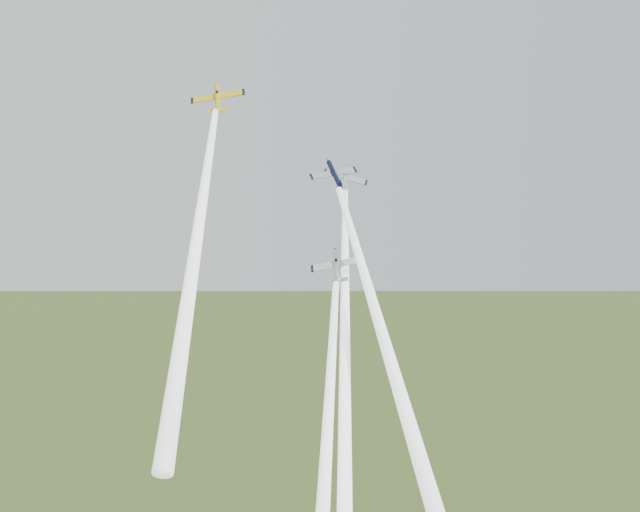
{
  "coord_description": "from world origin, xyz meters",
  "views": [
    {
      "loc": [
        -34.45,
        -121.07,
        98.62
      ],
      "look_at": [
        0.0,
        -6.0,
        92.0
      ],
      "focal_mm": 45.0,
      "sensor_mm": 36.0,
      "label": 1
    }
  ],
  "objects_px": {
    "plane_yellow": "(218,98)",
    "plane_silver_right": "(345,178)",
    "plane_navy": "(335,175)",
    "plane_silver_low": "(337,266)"
  },
  "relations": [
    {
      "from": "plane_silver_right",
      "to": "plane_yellow",
      "type": "bearing_deg",
      "value": -150.3
    },
    {
      "from": "plane_yellow",
      "to": "plane_silver_low",
      "type": "bearing_deg",
      "value": -19.73
    },
    {
      "from": "plane_navy",
      "to": "plane_silver_low",
      "type": "relative_size",
      "value": 0.97
    },
    {
      "from": "plane_navy",
      "to": "plane_silver_low",
      "type": "height_order",
      "value": "plane_navy"
    },
    {
      "from": "plane_yellow",
      "to": "plane_silver_right",
      "type": "bearing_deg",
      "value": 28.32
    },
    {
      "from": "plane_yellow",
      "to": "plane_navy",
      "type": "bearing_deg",
      "value": 5.71
    },
    {
      "from": "plane_yellow",
      "to": "plane_silver_low",
      "type": "relative_size",
      "value": 1.08
    },
    {
      "from": "plane_navy",
      "to": "plane_silver_low",
      "type": "bearing_deg",
      "value": -104.41
    },
    {
      "from": "plane_navy",
      "to": "plane_silver_right",
      "type": "xyz_separation_m",
      "value": [
        4.35,
        7.87,
        -0.2
      ]
    },
    {
      "from": "plane_yellow",
      "to": "plane_silver_right",
      "type": "distance_m",
      "value": 25.2
    }
  ]
}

